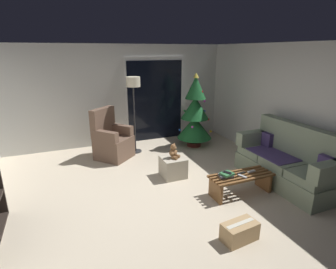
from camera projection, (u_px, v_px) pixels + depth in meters
ground_plane at (162, 197)px, 4.47m from camera, size 7.00×7.00×0.00m
wall_back at (119, 95)px, 6.79m from camera, size 5.72×0.12×2.50m
wall_right at (301, 110)px, 5.11m from camera, size 0.12×6.00×2.50m
patio_door_frame at (155, 99)px, 7.12m from camera, size 1.60×0.02×2.20m
patio_door_glass at (155, 101)px, 7.12m from camera, size 1.50×0.02×2.10m
couch at (288, 162)px, 4.86m from camera, size 0.79×1.94×1.08m
coffee_table at (241, 181)px, 4.51m from camera, size 1.10×0.40×0.36m
remote_black at (241, 173)px, 4.50m from camera, size 0.16×0.07×0.02m
remote_white at (251, 171)px, 4.56m from camera, size 0.16×0.06×0.02m
remote_silver at (242, 176)px, 4.39m from camera, size 0.10×0.16×0.02m
book_stack at (226, 175)px, 4.37m from camera, size 0.25×0.22×0.08m
cell_phone at (227, 172)px, 4.36m from camera, size 0.13×0.16×0.01m
christmas_tree at (195, 115)px, 6.63m from camera, size 0.86×0.86×1.84m
armchair at (112, 141)px, 6.01m from camera, size 0.97×0.97×1.13m
floor_lamp at (133, 89)px, 6.02m from camera, size 0.32×0.32×1.78m
ottoman at (173, 167)px, 5.16m from camera, size 0.44×0.44×0.39m
teddy_bear_chestnut at (174, 152)px, 5.06m from camera, size 0.21×0.22×0.29m
cardboard_box_taped_mid_floor at (240, 232)px, 3.43m from camera, size 0.49×0.30×0.25m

